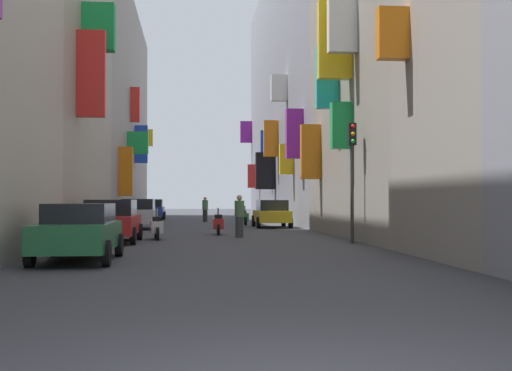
# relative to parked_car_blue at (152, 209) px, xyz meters

# --- Properties ---
(ground_plane) EXTENTS (140.00, 140.00, 0.00)m
(ground_plane) POSITION_rel_parked_car_blue_xyz_m (3.64, -14.68, -0.78)
(ground_plane) COLOR #38383D
(building_left_mid_a) EXTENTS (7.22, 13.45, 19.64)m
(building_left_mid_a) POSITION_rel_parked_car_blue_xyz_m (-4.35, -20.81, 9.04)
(building_left_mid_a) COLOR #9E9384
(building_left_mid_a) RESTS_ON ground
(building_left_mid_b) EXTENTS (7.36, 29.39, 16.04)m
(building_left_mid_b) POSITION_rel_parked_car_blue_xyz_m (-4.35, 0.61, 7.24)
(building_left_mid_b) COLOR gray
(building_left_mid_b) RESTS_ON ground
(building_right_mid_b) EXTENTS (7.22, 13.50, 17.84)m
(building_right_mid_b) POSITION_rel_parked_car_blue_xyz_m (11.63, -23.90, 8.13)
(building_right_mid_b) COLOR gray
(building_right_mid_b) RESTS_ON ground
(building_right_mid_c) EXTENTS (7.35, 14.90, 20.00)m
(building_right_mid_c) POSITION_rel_parked_car_blue_xyz_m (11.63, -9.70, 9.20)
(building_right_mid_c) COLOR gray
(building_right_mid_c) RESTS_ON ground
(building_right_far) EXTENTS (7.11, 17.57, 18.70)m
(building_right_far) POSITION_rel_parked_car_blue_xyz_m (11.64, 6.53, 8.56)
(building_right_far) COLOR gray
(building_right_far) RESTS_ON ground
(parked_car_blue) EXTENTS (1.85, 3.92, 1.50)m
(parked_car_blue) POSITION_rel_parked_car_blue_xyz_m (0.00, 0.00, 0.00)
(parked_car_blue) COLOR navy
(parked_car_blue) RESTS_ON ground
(parked_car_yellow) EXTENTS (1.85, 4.02, 1.46)m
(parked_car_yellow) POSITION_rel_parked_car_blue_xyz_m (7.09, -14.17, -0.02)
(parked_car_yellow) COLOR gold
(parked_car_yellow) RESTS_ON ground
(parked_car_red) EXTENTS (1.97, 4.41, 1.49)m
(parked_car_red) POSITION_rel_parked_car_blue_xyz_m (0.00, -25.90, -0.00)
(parked_car_red) COLOR #B21E1E
(parked_car_red) RESTS_ON ground
(parked_car_green) EXTENTS (1.84, 4.14, 1.40)m
(parked_car_green) POSITION_rel_parked_car_blue_xyz_m (0.08, -33.25, -0.04)
(parked_car_green) COLOR #236638
(parked_car_green) RESTS_ON ground
(parked_car_silver) EXTENTS (1.95, 3.93, 1.52)m
(parked_car_silver) POSITION_rel_parked_car_blue_xyz_m (0.13, -15.12, 0.01)
(parked_car_silver) COLOR #B7B7BC
(parked_car_silver) RESTS_ON ground
(scooter_red) EXTENTS (0.47, 1.84, 1.13)m
(scooter_red) POSITION_rel_parked_car_blue_xyz_m (3.96, -21.09, -0.32)
(scooter_red) COLOR red
(scooter_red) RESTS_ON ground
(scooter_green) EXTENTS (0.54, 1.91, 1.13)m
(scooter_green) POSITION_rel_parked_car_blue_xyz_m (5.87, -10.50, -0.32)
(scooter_green) COLOR #287F3D
(scooter_green) RESTS_ON ground
(scooter_white) EXTENTS (0.54, 1.90, 1.13)m
(scooter_white) POSITION_rel_parked_car_blue_xyz_m (1.52, -24.35, -0.32)
(scooter_white) COLOR silver
(scooter_white) RESTS_ON ground
(pedestrian_crossing) EXTENTS (0.43, 0.43, 1.67)m
(pedestrian_crossing) POSITION_rel_parked_car_blue_xyz_m (4.69, -23.47, 0.05)
(pedestrian_crossing) COLOR #393939
(pedestrian_crossing) RESTS_ON ground
(pedestrian_near_left) EXTENTS (0.50, 0.50, 1.66)m
(pedestrian_near_left) POSITION_rel_parked_car_blue_xyz_m (3.76, -4.86, 0.05)
(pedestrian_near_left) COLOR #272727
(pedestrian_near_left) RESTS_ON ground
(traffic_light_near_corner) EXTENTS (0.26, 0.34, 4.09)m
(traffic_light_near_corner) POSITION_rel_parked_car_blue_xyz_m (8.23, -27.48, 2.01)
(traffic_light_near_corner) COLOR #2D2D2D
(traffic_light_near_corner) RESTS_ON ground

